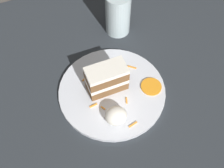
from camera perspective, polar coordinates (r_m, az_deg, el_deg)
ground_plane at (r=0.78m, az=-4.87°, el=-1.97°), size 6.00×6.00×0.00m
dining_table at (r=0.77m, az=-4.97°, el=-1.24°), size 1.20×0.93×0.04m
plate at (r=0.73m, az=0.00°, el=-1.51°), size 0.30×0.30×0.01m
cake_slice at (r=0.70m, az=-1.19°, el=1.18°), size 0.11×0.06×0.08m
cream_dollop at (r=0.66m, az=0.85°, el=-6.90°), size 0.06×0.05×0.04m
orange_garnish at (r=0.74m, az=8.52°, el=-0.54°), size 0.06×0.06×0.00m
carrot_shreds_scatter at (r=0.73m, az=0.84°, el=-0.54°), size 0.17×0.19×0.00m
drinking_glass at (r=0.85m, az=1.29°, el=14.53°), size 0.08×0.08×0.14m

